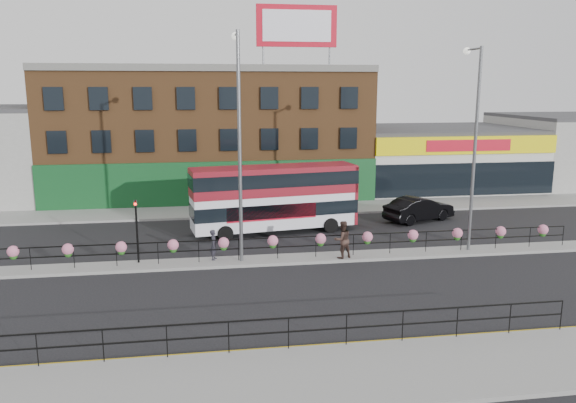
{
  "coord_description": "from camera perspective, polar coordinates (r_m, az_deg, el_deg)",
  "views": [
    {
      "loc": [
        -4.69,
        -27.42,
        8.81
      ],
      "look_at": [
        0.0,
        3.0,
        2.5
      ],
      "focal_mm": 35.0,
      "sensor_mm": 36.0,
      "label": 1
    }
  ],
  "objects": [
    {
      "name": "traffic_light_median",
      "position": [
        28.72,
        -15.16,
        -1.58
      ],
      "size": [
        0.15,
        0.28,
        3.65
      ],
      "color": "black",
      "rests_on": "median"
    },
    {
      "name": "median",
      "position": [
        29.16,
        0.9,
        -5.85
      ],
      "size": [
        60.0,
        1.6,
        0.15
      ],
      "primitive_type": "cube",
      "color": "gray",
      "rests_on": "ground"
    },
    {
      "name": "south_pavement",
      "position": [
        18.33,
        7.48,
        -16.97
      ],
      "size": [
        60.0,
        4.0,
        0.15
      ],
      "primitive_type": "cube",
      "color": "gray",
      "rests_on": "ground"
    },
    {
      "name": "ground",
      "position": [
        29.18,
        0.9,
        -5.99
      ],
      "size": [
        120.0,
        120.0,
        0.0
      ],
      "primitive_type": "plane",
      "color": "black",
      "rests_on": "ground"
    },
    {
      "name": "yellow_line_inner",
      "position": [
        20.33,
        5.63,
        -14.13
      ],
      "size": [
        60.0,
        0.1,
        0.01
      ],
      "primitive_type": "cube",
      "color": "gold",
      "rests_on": "ground"
    },
    {
      "name": "lamp_column_west",
      "position": [
        27.71,
        -5.01,
        7.5
      ],
      "size": [
        0.41,
        1.99,
        11.32
      ],
      "color": "slate",
      "rests_on": "median"
    },
    {
      "name": "pedestrian_a",
      "position": [
        28.84,
        -7.54,
        -4.37
      ],
      "size": [
        0.75,
        0.65,
        1.56
      ],
      "primitive_type": "imported",
      "rotation": [
        0.0,
        0.0,
        1.32
      ],
      "color": "#25242E",
      "rests_on": "median"
    },
    {
      "name": "billboard",
      "position": [
        43.24,
        0.9,
        17.39
      ],
      "size": [
        6.0,
        0.29,
        4.4
      ],
      "color": "red",
      "rests_on": "brick_building"
    },
    {
      "name": "south_railing",
      "position": [
        19.2,
        0.05,
        -12.53
      ],
      "size": [
        20.04,
        0.05,
        1.12
      ],
      "color": "black",
      "rests_on": "south_pavement"
    },
    {
      "name": "median_railing",
      "position": [
        28.88,
        0.91,
        -4.01
      ],
      "size": [
        30.04,
        0.56,
        1.23
      ],
      "color": "black",
      "rests_on": "median"
    },
    {
      "name": "double_decker_bus",
      "position": [
        34.19,
        -1.33,
        0.98
      ],
      "size": [
        10.38,
        3.88,
        4.1
      ],
      "color": "white",
      "rests_on": "ground"
    },
    {
      "name": "brick_building",
      "position": [
        47.53,
        -7.96,
        7.03
      ],
      "size": [
        25.0,
        12.21,
        10.3
      ],
      "color": "brown",
      "rests_on": "ground"
    },
    {
      "name": "north_pavement",
      "position": [
        40.65,
        -1.93,
        -0.83
      ],
      "size": [
        60.0,
        4.0,
        0.15
      ],
      "primitive_type": "cube",
      "color": "gray",
      "rests_on": "ground"
    },
    {
      "name": "pedestrian_b",
      "position": [
        28.95,
        5.54,
        -3.87
      ],
      "size": [
        1.35,
        1.26,
        1.95
      ],
      "primitive_type": "imported",
      "rotation": [
        0.0,
        0.0,
        3.44
      ],
      "color": "#3C2A23",
      "rests_on": "median"
    },
    {
      "name": "lamp_column_east",
      "position": [
        31.16,
        18.32,
        6.75
      ],
      "size": [
        0.38,
        1.88,
        10.71
      ],
      "color": "slate",
      "rests_on": "median"
    },
    {
      "name": "yellow_line_outer",
      "position": [
        20.18,
        5.76,
        -14.34
      ],
      "size": [
        60.0,
        0.1,
        0.01
      ],
      "primitive_type": "cube",
      "color": "gold",
      "rests_on": "ground"
    },
    {
      "name": "supermarket",
      "position": [
        52.01,
        14.79,
        4.4
      ],
      "size": [
        15.0,
        12.25,
        5.3
      ],
      "color": "silver",
      "rests_on": "ground"
    },
    {
      "name": "car",
      "position": [
        38.41,
        13.17,
        -0.74
      ],
      "size": [
        5.11,
        6.12,
        1.63
      ],
      "primitive_type": "imported",
      "rotation": [
        0.0,
        0.0,
        1.95
      ],
      "color": "black",
      "rests_on": "ground"
    }
  ]
}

